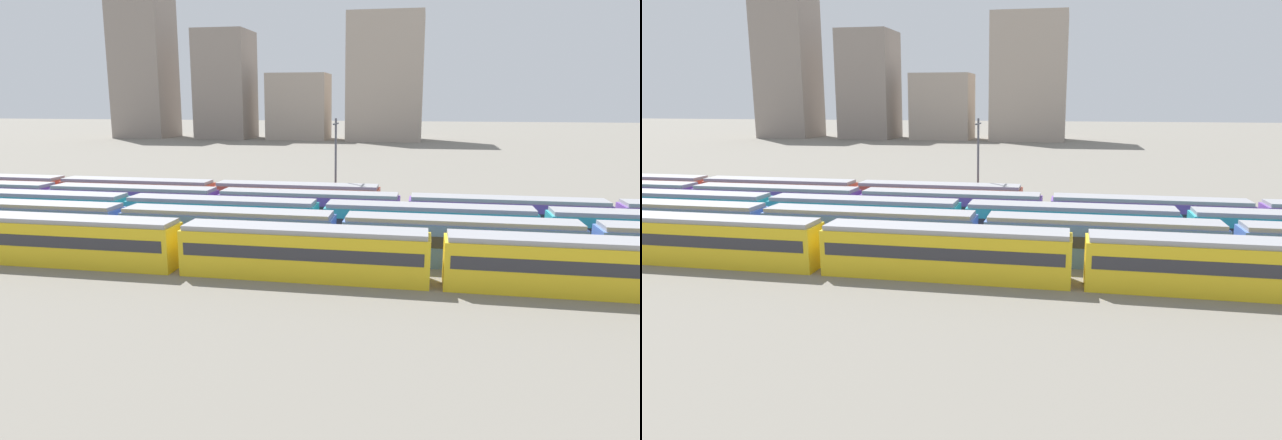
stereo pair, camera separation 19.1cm
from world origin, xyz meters
TOP-DOWN VIEW (x-y plane):
  - train_track_0 at (44.78, 0.00)m, footprint 112.50×3.06m
  - train_track_1 at (37.12, 5.20)m, footprint 112.50×3.06m
  - train_track_2 at (34.69, 10.40)m, footprint 112.50×3.06m
  - train_track_3 at (32.44, 15.60)m, footprint 93.60×3.06m
  - train_track_4 at (11.15, 20.80)m, footprint 55.80×3.06m
  - catenary_pole_1 at (33.84, 23.88)m, footprint 0.24×3.20m
  - distant_building_0 at (-51.12, 144.13)m, footprint 17.77×16.52m
  - distant_building_1 at (-22.33, 144.13)m, footprint 16.94×17.18m
  - distant_building_2 at (2.50, 144.13)m, footprint 19.23×14.11m
  - distant_building_3 at (30.50, 144.13)m, footprint 23.06×18.69m

SIDE VIEW (x-z plane):
  - train_track_4 at x=11.15m, z-range 0.03..3.78m
  - train_track_0 at x=44.78m, z-range 0.03..3.78m
  - train_track_1 at x=37.12m, z-range 0.03..3.78m
  - train_track_2 at x=34.69m, z-range 0.03..3.78m
  - train_track_3 at x=32.44m, z-range 0.03..3.78m
  - catenary_pole_1 at x=33.84m, z-range 0.56..11.23m
  - distant_building_2 at x=2.50m, z-range 0.00..20.98m
  - distant_building_1 at x=-22.33m, z-range 0.00..34.81m
  - distant_building_3 at x=30.50m, z-range 0.00..38.62m
  - distant_building_0 at x=-51.12m, z-range 0.00..45.96m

